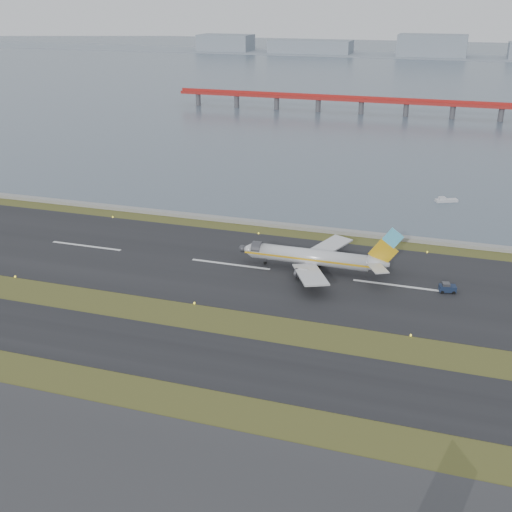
% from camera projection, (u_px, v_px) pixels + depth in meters
% --- Properties ---
extents(ground, '(1000.00, 1000.00, 0.00)m').
position_uv_depth(ground, '(180.00, 320.00, 129.28)').
color(ground, '#374518').
rests_on(ground, ground).
extents(taxiway_strip, '(1000.00, 18.00, 0.10)m').
position_uv_depth(taxiway_strip, '(153.00, 349.00, 118.69)').
color(taxiway_strip, black).
rests_on(taxiway_strip, ground).
extents(runway_strip, '(1000.00, 45.00, 0.10)m').
position_uv_depth(runway_strip, '(231.00, 264.00, 155.69)').
color(runway_strip, black).
rests_on(runway_strip, ground).
extents(seawall, '(1000.00, 2.50, 1.00)m').
position_uv_depth(seawall, '(267.00, 224.00, 181.94)').
color(seawall, gray).
rests_on(seawall, ground).
extents(bay_water, '(1400.00, 800.00, 1.30)m').
position_uv_depth(bay_water, '(406.00, 73.00, 534.46)').
color(bay_water, '#4B576B').
rests_on(bay_water, ground).
extents(red_pier, '(260.00, 5.00, 10.20)m').
position_uv_depth(red_pier, '(407.00, 103.00, 341.05)').
color(red_pier, '#A21F1B').
rests_on(red_pier, ground).
extents(far_shoreline, '(1400.00, 80.00, 60.50)m').
position_uv_depth(far_shoreline, '(435.00, 51.00, 669.23)').
color(far_shoreline, gray).
rests_on(far_shoreline, ground).
extents(airliner, '(38.52, 32.89, 12.80)m').
position_uv_depth(airliner, '(316.00, 258.00, 150.84)').
color(airliner, silver).
rests_on(airliner, ground).
extents(pushback_tug, '(3.95, 2.81, 2.30)m').
position_uv_depth(pushback_tug, '(447.00, 288.00, 140.83)').
color(pushback_tug, '#152039').
rests_on(pushback_tug, ground).
extents(workboat_near, '(7.26, 4.94, 1.70)m').
position_uv_depth(workboat_near, '(446.00, 200.00, 202.53)').
color(workboat_near, silver).
rests_on(workboat_near, ground).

